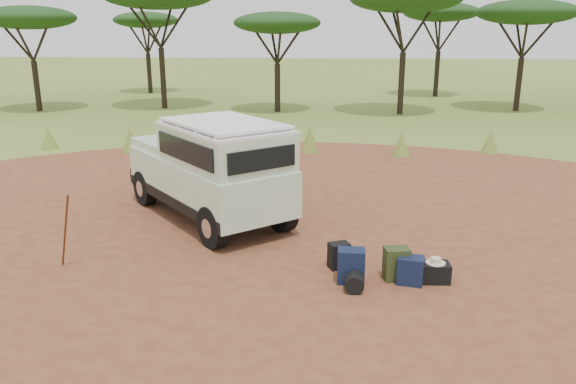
# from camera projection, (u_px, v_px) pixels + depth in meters

# --- Properties ---
(ground) EXTENTS (140.00, 140.00, 0.00)m
(ground) POSITION_uv_depth(u_px,v_px,m) (290.00, 251.00, 10.51)
(ground) COLOR olive
(ground) RESTS_ON ground
(dirt_clearing) EXTENTS (23.00, 23.00, 0.01)m
(dirt_clearing) POSITION_uv_depth(u_px,v_px,m) (290.00, 251.00, 10.51)
(dirt_clearing) COLOR brown
(dirt_clearing) RESTS_ON ground
(grass_fringe) EXTENTS (36.60, 1.60, 0.90)m
(grass_fringe) POSITION_uv_depth(u_px,v_px,m) (313.00, 141.00, 18.68)
(grass_fringe) COLOR olive
(grass_fringe) RESTS_ON ground
(acacia_treeline) EXTENTS (46.70, 13.20, 6.26)m
(acacia_treeline) POSITION_uv_depth(u_px,v_px,m) (335.00, 10.00, 28.04)
(acacia_treeline) COLOR black
(acacia_treeline) RESTS_ON ground
(safari_vehicle) EXTENTS (4.31, 4.63, 2.23)m
(safari_vehicle) POSITION_uv_depth(u_px,v_px,m) (211.00, 171.00, 12.02)
(safari_vehicle) COLOR silver
(safari_vehicle) RESTS_ON ground
(walking_staff) EXTENTS (0.47, 0.41, 1.41)m
(walking_staff) POSITION_uv_depth(u_px,v_px,m) (65.00, 231.00, 9.53)
(walking_staff) COLOR #612A17
(walking_staff) RESTS_ON ground
(backpack_black) EXTENTS (0.41, 0.37, 0.47)m
(backpack_black) POSITION_uv_depth(u_px,v_px,m) (339.00, 256.00, 9.71)
(backpack_black) COLOR black
(backpack_black) RESTS_ON ground
(backpack_navy) EXTENTS (0.44, 0.31, 0.58)m
(backpack_navy) POSITION_uv_depth(u_px,v_px,m) (351.00, 266.00, 9.16)
(backpack_navy) COLOR #121F39
(backpack_navy) RESTS_ON ground
(backpack_olive) EXTENTS (0.45, 0.36, 0.56)m
(backpack_olive) POSITION_uv_depth(u_px,v_px,m) (396.00, 264.00, 9.26)
(backpack_olive) COLOR #2E3B1B
(backpack_olive) RESTS_ON ground
(duffel_navy) EXTENTS (0.47, 0.39, 0.47)m
(duffel_navy) POSITION_uv_depth(u_px,v_px,m) (410.00, 270.00, 9.12)
(duffel_navy) COLOR #121F39
(duffel_navy) RESTS_ON ground
(hard_case) EXTENTS (0.49, 0.35, 0.33)m
(hard_case) POSITION_uv_depth(u_px,v_px,m) (435.00, 272.00, 9.21)
(hard_case) COLOR black
(hard_case) RESTS_ON ground
(stuff_sack) EXTENTS (0.31, 0.31, 0.30)m
(stuff_sack) POSITION_uv_depth(u_px,v_px,m) (354.00, 283.00, 8.87)
(stuff_sack) COLOR black
(stuff_sack) RESTS_ON ground
(safari_hat) EXTENTS (0.32, 0.32, 0.09)m
(safari_hat) POSITION_uv_depth(u_px,v_px,m) (436.00, 261.00, 9.15)
(safari_hat) COLOR beige
(safari_hat) RESTS_ON hard_case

